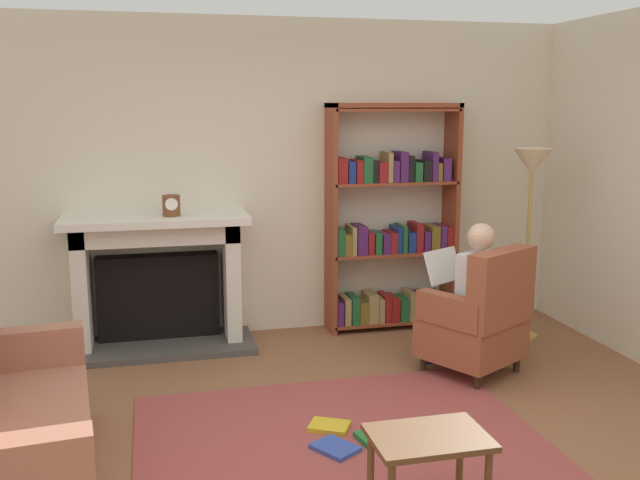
# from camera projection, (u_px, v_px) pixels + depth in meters

# --- Properties ---
(ground) EXTENTS (14.00, 14.00, 0.00)m
(ground) POSITION_uv_depth(u_px,v_px,m) (353.00, 464.00, 3.98)
(ground) COLOR brown
(back_wall) EXTENTS (5.60, 0.10, 2.70)m
(back_wall) POSITION_uv_depth(u_px,v_px,m) (272.00, 178.00, 6.16)
(back_wall) COLOR beige
(back_wall) RESTS_ON ground
(side_wall_right) EXTENTS (0.10, 5.20, 2.70)m
(side_wall_right) POSITION_uv_depth(u_px,v_px,m) (637.00, 187.00, 5.53)
(side_wall_right) COLOR beige
(side_wall_right) RESTS_ON ground
(area_rug) EXTENTS (2.40, 1.80, 0.01)m
(area_rug) POSITION_uv_depth(u_px,v_px,m) (339.00, 439.00, 4.27)
(area_rug) COLOR #99413D
(area_rug) RESTS_ON ground
(fireplace) EXTENTS (1.51, 0.64, 1.10)m
(fireplace) POSITION_uv_depth(u_px,v_px,m) (158.00, 277.00, 5.84)
(fireplace) COLOR #4C4742
(fireplace) RESTS_ON ground
(mantel_clock) EXTENTS (0.14, 0.14, 0.17)m
(mantel_clock) POSITION_uv_depth(u_px,v_px,m) (171.00, 206.00, 5.66)
(mantel_clock) COLOR brown
(mantel_clock) RESTS_ON fireplace
(bookshelf) EXTENTS (1.15, 0.32, 1.99)m
(bookshelf) POSITION_uv_depth(u_px,v_px,m) (392.00, 227.00, 6.27)
(bookshelf) COLOR brown
(bookshelf) RESTS_ON ground
(armchair_reading) EXTENTS (0.86, 0.85, 0.97)m
(armchair_reading) POSITION_uv_depth(u_px,v_px,m) (480.00, 319.00, 5.23)
(armchair_reading) COLOR #331E14
(armchair_reading) RESTS_ON ground
(seated_reader) EXTENTS (0.53, 0.59, 1.14)m
(seated_reader) POSITION_uv_depth(u_px,v_px,m) (467.00, 290.00, 5.28)
(seated_reader) COLOR silver
(seated_reader) RESTS_ON ground
(sofa_floral) EXTENTS (0.90, 1.77, 0.85)m
(sofa_floral) POSITION_uv_depth(u_px,v_px,m) (6.00, 434.00, 3.63)
(sofa_floral) COLOR #A1644D
(sofa_floral) RESTS_ON ground
(side_table) EXTENTS (0.56, 0.39, 0.44)m
(side_table) POSITION_uv_depth(u_px,v_px,m) (428.00, 448.00, 3.39)
(side_table) COLOR brown
(side_table) RESTS_ON ground
(scattered_books) EXTENTS (0.58, 0.57, 0.03)m
(scattered_books) POSITION_uv_depth(u_px,v_px,m) (350.00, 437.00, 4.24)
(scattered_books) COLOR #267233
(scattered_books) RESTS_ON area_rug
(floor_lamp) EXTENTS (0.32, 0.32, 1.63)m
(floor_lamp) POSITION_uv_depth(u_px,v_px,m) (531.00, 179.00, 5.88)
(floor_lamp) COLOR #B7933F
(floor_lamp) RESTS_ON ground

